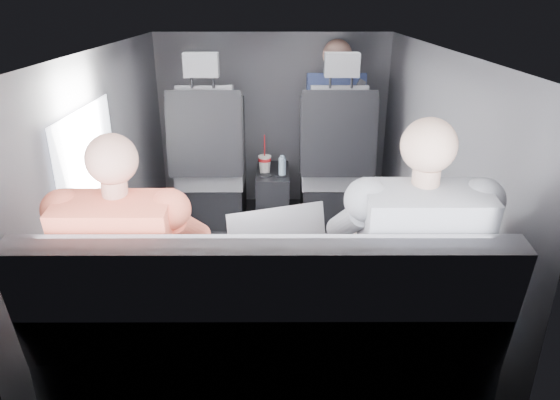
{
  "coord_description": "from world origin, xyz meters",
  "views": [
    {
      "loc": [
        0.05,
        -2.61,
        1.6
      ],
      "look_at": [
        0.05,
        -0.05,
        0.55
      ],
      "focal_mm": 32.0,
      "sensor_mm": 36.0,
      "label": 1
    }
  ],
  "objects_px": {
    "center_console": "(273,196)",
    "passenger_rear_left": "(137,274)",
    "front_seat_left": "(211,172)",
    "front_seat_right": "(334,172)",
    "rear_bench": "(267,356)",
    "water_bottle": "(282,167)",
    "laptop_white": "(158,252)",
    "laptop_silver": "(279,248)",
    "passenger_front_right": "(335,116)",
    "laptop_black": "(399,251)",
    "passenger_rear_right": "(406,270)",
    "soda_cup": "(265,163)"
  },
  "relations": [
    {
      "from": "center_console",
      "to": "passenger_rear_left",
      "type": "relative_size",
      "value": 0.4
    },
    {
      "from": "front_seat_left",
      "to": "front_seat_right",
      "type": "xyz_separation_m",
      "value": [
        0.9,
        0.0,
        0.0
      ]
    },
    {
      "from": "center_console",
      "to": "rear_bench",
      "type": "distance_m",
      "value": 1.94
    },
    {
      "from": "front_seat_left",
      "to": "center_console",
      "type": "bearing_deg",
      "value": 5.07
    },
    {
      "from": "rear_bench",
      "to": "center_console",
      "type": "bearing_deg",
      "value": 90.0
    },
    {
      "from": "water_bottle",
      "to": "laptop_white",
      "type": "height_order",
      "value": "laptop_white"
    },
    {
      "from": "rear_bench",
      "to": "laptop_silver",
      "type": "bearing_deg",
      "value": 80.49
    },
    {
      "from": "laptop_silver",
      "to": "laptop_white",
      "type": "bearing_deg",
      "value": -178.67
    },
    {
      "from": "front_seat_left",
      "to": "passenger_front_right",
      "type": "relative_size",
      "value": 1.42
    },
    {
      "from": "water_bottle",
      "to": "laptop_black",
      "type": "height_order",
      "value": "laptop_black"
    },
    {
      "from": "front_seat_right",
      "to": "laptop_white",
      "type": "height_order",
      "value": "front_seat_right"
    },
    {
      "from": "passenger_rear_right",
      "to": "water_bottle",
      "type": "bearing_deg",
      "value": 104.77
    },
    {
      "from": "center_console",
      "to": "passenger_front_right",
      "type": "bearing_deg",
      "value": 25.04
    },
    {
      "from": "center_console",
      "to": "water_bottle",
      "type": "height_order",
      "value": "water_bottle"
    },
    {
      "from": "laptop_white",
      "to": "passenger_front_right",
      "type": "relative_size",
      "value": 0.35
    },
    {
      "from": "rear_bench",
      "to": "laptop_silver",
      "type": "distance_m",
      "value": 0.43
    },
    {
      "from": "front_seat_right",
      "to": "water_bottle",
      "type": "xyz_separation_m",
      "value": [
        -0.38,
        -0.07,
        0.07
      ]
    },
    {
      "from": "passenger_rear_right",
      "to": "rear_bench",
      "type": "bearing_deg",
      "value": -169.79
    },
    {
      "from": "front_seat_left",
      "to": "passenger_rear_right",
      "type": "distance_m",
      "value": 2.07
    },
    {
      "from": "laptop_black",
      "to": "rear_bench",
      "type": "bearing_deg",
      "value": -153.98
    },
    {
      "from": "center_console",
      "to": "passenger_rear_right",
      "type": "relative_size",
      "value": 0.39
    },
    {
      "from": "water_bottle",
      "to": "front_seat_left",
      "type": "bearing_deg",
      "value": 171.99
    },
    {
      "from": "laptop_silver",
      "to": "laptop_black",
      "type": "relative_size",
      "value": 1.23
    },
    {
      "from": "center_console",
      "to": "laptop_white",
      "type": "height_order",
      "value": "laptop_white"
    },
    {
      "from": "passenger_front_right",
      "to": "laptop_white",
      "type": "bearing_deg",
      "value": -115.68
    },
    {
      "from": "water_bottle",
      "to": "front_seat_right",
      "type": "bearing_deg",
      "value": 10.88
    },
    {
      "from": "soda_cup",
      "to": "laptop_silver",
      "type": "distance_m",
      "value": 1.64
    },
    {
      "from": "passenger_rear_right",
      "to": "soda_cup",
      "type": "bearing_deg",
      "value": 107.98
    },
    {
      "from": "water_bottle",
      "to": "laptop_black",
      "type": "bearing_deg",
      "value": -73.36
    },
    {
      "from": "rear_bench",
      "to": "passenger_rear_right",
      "type": "distance_m",
      "value": 0.63
    },
    {
      "from": "center_console",
      "to": "laptop_white",
      "type": "bearing_deg",
      "value": -104.92
    },
    {
      "from": "soda_cup",
      "to": "passenger_rear_left",
      "type": "xyz_separation_m",
      "value": [
        -0.44,
        -1.8,
        0.14
      ]
    },
    {
      "from": "front_seat_right",
      "to": "center_console",
      "type": "distance_m",
      "value": 0.49
    },
    {
      "from": "water_bottle",
      "to": "laptop_white",
      "type": "xyz_separation_m",
      "value": [
        -0.52,
        -1.58,
        0.16
      ]
    },
    {
      "from": "laptop_white",
      "to": "passenger_rear_left",
      "type": "relative_size",
      "value": 0.26
    },
    {
      "from": "laptop_white",
      "to": "passenger_rear_right",
      "type": "relative_size",
      "value": 0.25
    },
    {
      "from": "rear_bench",
      "to": "water_bottle",
      "type": "height_order",
      "value": "rear_bench"
    },
    {
      "from": "laptop_white",
      "to": "passenger_rear_left",
      "type": "bearing_deg",
      "value": -106.07
    },
    {
      "from": "front_seat_right",
      "to": "passenger_front_right",
      "type": "distance_m",
      "value": 0.44
    },
    {
      "from": "laptop_white",
      "to": "passenger_rear_left",
      "type": "xyz_separation_m",
      "value": [
        -0.05,
        -0.16,
        -0.01
      ]
    },
    {
      "from": "center_console",
      "to": "soda_cup",
      "type": "bearing_deg",
      "value": -139.49
    },
    {
      "from": "laptop_white",
      "to": "passenger_rear_left",
      "type": "height_order",
      "value": "passenger_rear_left"
    },
    {
      "from": "passenger_front_right",
      "to": "passenger_rear_right",
      "type": "bearing_deg",
      "value": -88.33
    },
    {
      "from": "front_seat_right",
      "to": "passenger_rear_left",
      "type": "xyz_separation_m",
      "value": [
        -0.95,
        -1.81,
        0.22
      ]
    },
    {
      "from": "passenger_rear_right",
      "to": "passenger_rear_left",
      "type": "bearing_deg",
      "value": 179.95
    },
    {
      "from": "soda_cup",
      "to": "front_seat_left",
      "type": "bearing_deg",
      "value": 178.75
    },
    {
      "from": "center_console",
      "to": "passenger_rear_right",
      "type": "bearing_deg",
      "value": -74.08
    },
    {
      "from": "passenger_rear_left",
      "to": "rear_bench",
      "type": "bearing_deg",
      "value": -10.93
    },
    {
      "from": "center_console",
      "to": "passenger_front_right",
      "type": "xyz_separation_m",
      "value": [
        0.47,
        0.22,
        0.56
      ]
    },
    {
      "from": "front_seat_right",
      "to": "soda_cup",
      "type": "distance_m",
      "value": 0.51
    }
  ]
}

